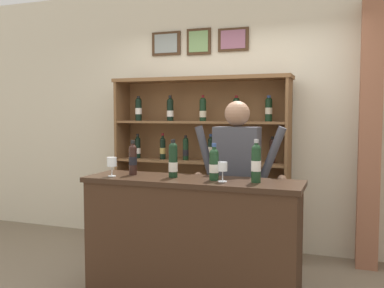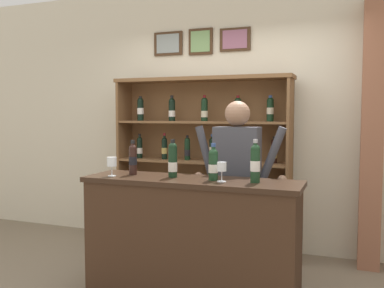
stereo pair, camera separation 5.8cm
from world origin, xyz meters
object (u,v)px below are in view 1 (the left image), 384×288
Objects in this scene: tasting_bottle_grappa at (133,158)px; tasting_bottle_vin_santo at (256,162)px; wine_shelf at (201,160)px; tasting_counter at (191,242)px; tasting_bottle_super_tuscan at (173,160)px; shopkeeper at (237,173)px; wine_glass_center at (112,163)px; tasting_bottle_riserva at (214,164)px; wine_glass_spare at (223,168)px.

tasting_bottle_vin_santo is (1.05, -0.04, 0.01)m from tasting_bottle_grappa.
tasting_bottle_grappa is at bearing -97.07° from wine_shelf.
tasting_bottle_super_tuscan is at bearing 171.58° from tasting_counter.
shopkeeper is 10.33× the size of wine_glass_center.
wine_glass_center is at bearing -173.35° from tasting_bottle_riserva.
shopkeeper is 5.70× the size of tasting_bottle_riserva.
tasting_bottle_vin_santo is at bearing -1.92° from tasting_bottle_super_tuscan.
wine_glass_center is (-0.28, -1.45, 0.11)m from wine_shelf.
wine_shelf is 1.47m from tasting_bottle_riserva.
tasting_bottle_riserva is at bearing -97.13° from shopkeeper.
wine_glass_spare is (-0.24, -0.06, -0.05)m from tasting_bottle_vin_santo.
tasting_bottle_grappa is at bearing -150.63° from shopkeeper.
tasting_bottle_grappa is at bearing 178.01° from tasting_bottle_vin_santo.
tasting_bottle_riserva is (0.56, -1.35, 0.13)m from wine_shelf.
wine_glass_spare is at bearing -6.68° from tasting_bottle_grappa.
wine_glass_spare is 0.95× the size of wine_glass_center.
tasting_bottle_grappa is at bearing 50.19° from wine_glass_center.
wine_glass_center is (-1.17, -0.11, -0.04)m from tasting_bottle_vin_santo.
shopkeeper reaches higher than wine_glass_center.
tasting_bottle_vin_santo is (0.68, -0.02, 0.01)m from tasting_bottle_super_tuscan.
shopkeeper reaches higher than tasting_bottle_vin_santo.
wine_shelf is at bearing 82.93° from tasting_bottle_grappa.
tasting_bottle_riserva is 0.10m from wine_glass_spare.
tasting_bottle_super_tuscan reaches higher than wine_glass_center.
wine_shelf is at bearing 114.85° from wine_glass_spare.
tasting_counter is at bearing -4.07° from tasting_bottle_grappa.
tasting_bottle_super_tuscan is at bearing -80.97° from wine_shelf.
tasting_counter is 5.66× the size of tasting_bottle_super_tuscan.
shopkeeper reaches higher than tasting_bottle_grappa.
shopkeeper is at bearing 92.45° from wine_glass_spare.
shopkeeper is 5.61× the size of tasting_bottle_grappa.
tasting_counter is at bearing -117.46° from shopkeeper.
shopkeeper is (0.25, 0.48, 0.51)m from tasting_counter.
wine_shelf is 6.95× the size of tasting_bottle_riserva.
tasting_counter is (0.37, -1.34, -0.51)m from wine_shelf.
wine_glass_spare is at bearing -10.49° from tasting_bottle_super_tuscan.
tasting_bottle_grappa is 0.37m from tasting_bottle_super_tuscan.
tasting_bottle_grappa reaches higher than wine_glass_center.
wine_shelf is 1.22× the size of shopkeeper.
wine_glass_spare is 0.93m from wine_glass_center.
shopkeeper is 10.83× the size of wine_glass_spare.
tasting_bottle_super_tuscan is at bearing 14.71° from wine_glass_center.
shopkeeper is at bearing 29.37° from tasting_bottle_grappa.
tasting_bottle_super_tuscan is at bearing 178.08° from tasting_bottle_vin_santo.
wine_glass_center reaches higher than wine_glass_spare.
tasting_bottle_grappa is 1.93× the size of wine_glass_spare.
tasting_bottle_vin_santo is at bearing -60.99° from shopkeeper.
tasting_bottle_grappa is 0.95× the size of tasting_bottle_super_tuscan.
wine_glass_center is at bearing -165.29° from tasting_bottle_super_tuscan.
wine_shelf reaches higher than tasting_bottle_vin_santo.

